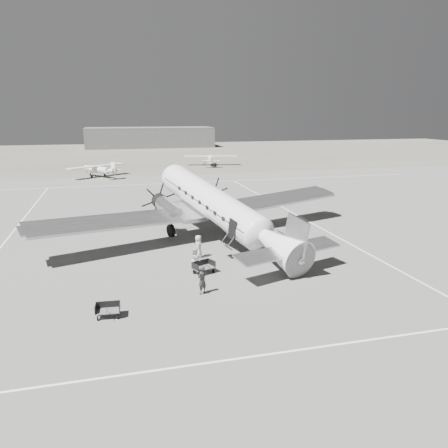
{
  "coord_description": "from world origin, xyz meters",
  "views": [
    {
      "loc": [
        -8.24,
        -31.76,
        11.35
      ],
      "look_at": [
        0.73,
        2.95,
        2.2
      ],
      "focal_mm": 35.0,
      "sensor_mm": 36.0,
      "label": 1
    }
  ],
  "objects_px": {
    "passenger": "(198,246)",
    "light_plane_left": "(99,171)",
    "baggage_cart_near": "(204,268)",
    "ramp_agent": "(196,259)",
    "dc3_airliner": "(218,209)",
    "hangar_main": "(150,137)",
    "baggage_cart_far": "(108,310)",
    "light_plane_right": "(210,160)",
    "ground_crew": "(202,280)"
  },
  "relations": [
    {
      "from": "baggage_cart_near",
      "to": "hangar_main",
      "type": "bearing_deg",
      "value": 63.81
    },
    {
      "from": "passenger",
      "to": "ground_crew",
      "type": "bearing_deg",
      "value": -174.29
    },
    {
      "from": "hangar_main",
      "to": "dc3_airliner",
      "type": "distance_m",
      "value": 115.13
    },
    {
      "from": "light_plane_right",
      "to": "ground_crew",
      "type": "distance_m",
      "value": 70.7
    },
    {
      "from": "hangar_main",
      "to": "baggage_cart_near",
      "type": "distance_m",
      "value": 122.68
    },
    {
      "from": "baggage_cart_far",
      "to": "ramp_agent",
      "type": "relative_size",
      "value": 0.81
    },
    {
      "from": "passenger",
      "to": "ramp_agent",
      "type": "bearing_deg",
      "value": -179.7
    },
    {
      "from": "dc3_airliner",
      "to": "ramp_agent",
      "type": "distance_m",
      "value": 7.85
    },
    {
      "from": "ramp_agent",
      "to": "baggage_cart_far",
      "type": "bearing_deg",
      "value": 149.89
    },
    {
      "from": "light_plane_left",
      "to": "ground_crew",
      "type": "xyz_separation_m",
      "value": [
        7.45,
        -56.34,
        -0.25
      ]
    },
    {
      "from": "baggage_cart_near",
      "to": "baggage_cart_far",
      "type": "xyz_separation_m",
      "value": [
        -6.75,
        -5.5,
        -0.04
      ]
    },
    {
      "from": "dc3_airliner",
      "to": "passenger",
      "type": "xyz_separation_m",
      "value": [
        -2.58,
        -3.77,
        -2.11
      ]
    },
    {
      "from": "light_plane_right",
      "to": "dc3_airliner",
      "type": "bearing_deg",
      "value": -90.38
    },
    {
      "from": "light_plane_right",
      "to": "baggage_cart_far",
      "type": "distance_m",
      "value": 74.13
    },
    {
      "from": "hangar_main",
      "to": "light_plane_right",
      "type": "relative_size",
      "value": 3.54
    },
    {
      "from": "baggage_cart_far",
      "to": "ramp_agent",
      "type": "xyz_separation_m",
      "value": [
        6.29,
        6.13,
        0.49
      ]
    },
    {
      "from": "baggage_cart_far",
      "to": "ground_crew",
      "type": "distance_m",
      "value": 6.23
    },
    {
      "from": "dc3_airliner",
      "to": "light_plane_right",
      "type": "height_order",
      "value": "dc3_airliner"
    },
    {
      "from": "baggage_cart_near",
      "to": "passenger",
      "type": "relative_size",
      "value": 0.85
    },
    {
      "from": "hangar_main",
      "to": "baggage_cart_far",
      "type": "height_order",
      "value": "hangar_main"
    },
    {
      "from": "baggage_cart_near",
      "to": "ramp_agent",
      "type": "distance_m",
      "value": 0.89
    },
    {
      "from": "baggage_cart_near",
      "to": "light_plane_left",
      "type": "bearing_deg",
      "value": 76.11
    },
    {
      "from": "baggage_cart_far",
      "to": "baggage_cart_near",
      "type": "bearing_deg",
      "value": 43.36
    },
    {
      "from": "baggage_cart_far",
      "to": "ground_crew",
      "type": "relative_size",
      "value": 0.77
    },
    {
      "from": "dc3_airliner",
      "to": "baggage_cart_far",
      "type": "xyz_separation_m",
      "value": [
        -9.67,
        -12.88,
        -2.64
      ]
    },
    {
      "from": "light_plane_left",
      "to": "baggage_cart_near",
      "type": "height_order",
      "value": "light_plane_left"
    },
    {
      "from": "hangar_main",
      "to": "light_plane_left",
      "type": "height_order",
      "value": "hangar_main"
    },
    {
      "from": "hangar_main",
      "to": "light_plane_left",
      "type": "xyz_separation_m",
      "value": [
        -15.5,
        -69.65,
        -2.1
      ]
    },
    {
      "from": "baggage_cart_far",
      "to": "ground_crew",
      "type": "height_order",
      "value": "ground_crew"
    },
    {
      "from": "dc3_airliner",
      "to": "baggage_cart_near",
      "type": "distance_m",
      "value": 8.35
    },
    {
      "from": "light_plane_right",
      "to": "passenger",
      "type": "relative_size",
      "value": 6.34
    },
    {
      "from": "light_plane_left",
      "to": "ramp_agent",
      "type": "height_order",
      "value": "light_plane_left"
    },
    {
      "from": "hangar_main",
      "to": "passenger",
      "type": "bearing_deg",
      "value": -93.3
    },
    {
      "from": "dc3_airliner",
      "to": "light_plane_left",
      "type": "height_order",
      "value": "dc3_airliner"
    },
    {
      "from": "passenger",
      "to": "light_plane_left",
      "type": "bearing_deg",
      "value": 25.08
    },
    {
      "from": "light_plane_left",
      "to": "baggage_cart_near",
      "type": "relative_size",
      "value": 7.21
    },
    {
      "from": "light_plane_right",
      "to": "ramp_agent",
      "type": "bearing_deg",
      "value": -92.0
    },
    {
      "from": "hangar_main",
      "to": "dc3_airliner",
      "type": "bearing_deg",
      "value": -92.13
    },
    {
      "from": "ground_crew",
      "to": "passenger",
      "type": "bearing_deg",
      "value": -136.61
    },
    {
      "from": "ramp_agent",
      "to": "baggage_cart_near",
      "type": "bearing_deg",
      "value": -128.74
    },
    {
      "from": "dc3_airliner",
      "to": "baggage_cart_near",
      "type": "xyz_separation_m",
      "value": [
        -2.92,
        -7.38,
        -2.6
      ]
    },
    {
      "from": "dc3_airliner",
      "to": "baggage_cart_far",
      "type": "distance_m",
      "value": 16.32
    },
    {
      "from": "light_plane_right",
      "to": "passenger",
      "type": "bearing_deg",
      "value": -91.95
    },
    {
      "from": "hangar_main",
      "to": "ground_crew",
      "type": "distance_m",
      "value": 126.27
    },
    {
      "from": "hangar_main",
      "to": "passenger",
      "type": "relative_size",
      "value": 22.42
    },
    {
      "from": "dc3_airliner",
      "to": "ground_crew",
      "type": "height_order",
      "value": "dc3_airliner"
    },
    {
      "from": "baggage_cart_near",
      "to": "ground_crew",
      "type": "height_order",
      "value": "ground_crew"
    },
    {
      "from": "light_plane_left",
      "to": "baggage_cart_far",
      "type": "relative_size",
      "value": 7.96
    },
    {
      "from": "hangar_main",
      "to": "light_plane_left",
      "type": "bearing_deg",
      "value": -102.54
    },
    {
      "from": "ground_crew",
      "to": "light_plane_right",
      "type": "bearing_deg",
      "value": -140.41
    }
  ]
}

